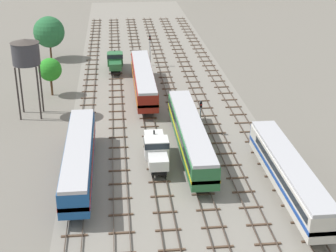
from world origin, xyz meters
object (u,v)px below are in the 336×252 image
(diesel_railcar_far_left_near, at_px, (79,156))
(passenger_coach_centre_left_far, at_px, (143,78))
(signal_post_nearest, at_px, (150,46))
(diesel_railcar_right_nearest, at_px, (289,173))
(water_tower, at_px, (26,53))
(shunter_loco_left_farther, at_px, (115,60))
(passenger_coach_centre_midfar, at_px, (190,134))
(shunter_loco_centre_left_mid, at_px, (156,148))
(signal_post_near, at_px, (201,112))

(diesel_railcar_far_left_near, height_order, passenger_coach_centre_left_far, same)
(diesel_railcar_far_left_near, bearing_deg, signal_post_nearest, 75.62)
(diesel_railcar_right_nearest, xyz_separation_m, water_tower, (-28.89, 24.84, 6.46))
(shunter_loco_left_farther, bearing_deg, signal_post_nearest, 21.55)
(passenger_coach_centre_midfar, bearing_deg, water_tower, 145.06)
(diesel_railcar_right_nearest, xyz_separation_m, shunter_loco_centre_left_mid, (-12.75, 8.22, -0.59))
(diesel_railcar_far_left_near, xyz_separation_m, signal_post_near, (14.87, 10.31, 0.36))
(water_tower, distance_m, signal_post_nearest, 29.49)
(diesel_railcar_right_nearest, relative_size, passenger_coach_centre_midfar, 0.93)
(diesel_railcar_far_left_near, xyz_separation_m, water_tower, (-7.64, 18.93, 6.46))
(shunter_loco_left_farther, bearing_deg, diesel_railcar_far_left_near, -96.23)
(diesel_railcar_far_left_near, xyz_separation_m, passenger_coach_centre_midfar, (12.75, 4.69, 0.02))
(water_tower, xyz_separation_m, signal_post_nearest, (18.26, 22.51, -5.44))
(diesel_railcar_far_left_near, relative_size, signal_post_near, 4.47)
(signal_post_nearest, distance_m, signal_post_near, 31.43)
(diesel_railcar_right_nearest, relative_size, signal_post_near, 4.47)
(diesel_railcar_right_nearest, bearing_deg, passenger_coach_centre_left_far, 111.74)
(diesel_railcar_far_left_near, relative_size, shunter_loco_centre_left_mid, 2.42)
(signal_post_near, bearing_deg, shunter_loco_centre_left_mid, -128.59)
(passenger_coach_centre_midfar, distance_m, shunter_loco_left_farther, 35.28)
(passenger_coach_centre_midfar, bearing_deg, signal_post_near, 69.29)
(passenger_coach_centre_left_far, bearing_deg, water_tower, -156.13)
(passenger_coach_centre_left_far, bearing_deg, signal_post_nearest, 82.13)
(diesel_railcar_far_left_near, height_order, signal_post_near, signal_post_near)
(signal_post_nearest, bearing_deg, shunter_loco_left_farther, -158.45)
(shunter_loco_centre_left_mid, distance_m, water_tower, 24.21)
(passenger_coach_centre_left_far, distance_m, signal_post_nearest, 15.55)
(passenger_coach_centre_midfar, bearing_deg, signal_post_nearest, 93.31)
(diesel_railcar_right_nearest, relative_size, water_tower, 1.87)
(shunter_loco_centre_left_mid, bearing_deg, diesel_railcar_right_nearest, -32.82)
(passenger_coach_centre_midfar, relative_size, signal_post_nearest, 3.84)
(shunter_loco_left_farther, xyz_separation_m, water_tower, (-11.89, -19.99, 7.05))
(signal_post_nearest, bearing_deg, shunter_loco_centre_left_mid, -93.11)
(shunter_loco_centre_left_mid, relative_size, signal_post_nearest, 1.48)
(passenger_coach_centre_midfar, height_order, passenger_coach_centre_left_far, same)
(shunter_loco_centre_left_mid, height_order, passenger_coach_centre_midfar, passenger_coach_centre_midfar)
(shunter_loco_left_farther, bearing_deg, passenger_coach_centre_midfar, -76.06)
(shunter_loco_left_farther, bearing_deg, shunter_loco_centre_left_mid, -83.38)
(diesel_railcar_right_nearest, height_order, passenger_coach_centre_left_far, same)
(passenger_coach_centre_midfar, distance_m, signal_post_near, 6.02)
(water_tower, height_order, signal_post_nearest, water_tower)
(passenger_coach_centre_left_far, distance_m, water_tower, 18.79)
(shunter_loco_centre_left_mid, xyz_separation_m, passenger_coach_centre_left_far, (-0.00, 23.75, 0.60))
(passenger_coach_centre_left_far, height_order, signal_post_near, signal_post_near)
(shunter_loco_centre_left_mid, distance_m, shunter_loco_left_farther, 36.85)
(passenger_coach_centre_midfar, bearing_deg, shunter_loco_left_farther, 103.94)
(passenger_coach_centre_midfar, bearing_deg, passenger_coach_centre_left_far, 101.24)
(diesel_railcar_right_nearest, distance_m, shunter_loco_left_farther, 47.95)
(passenger_coach_centre_left_far, relative_size, water_tower, 2.00)
(diesel_railcar_far_left_near, bearing_deg, diesel_railcar_right_nearest, -15.53)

